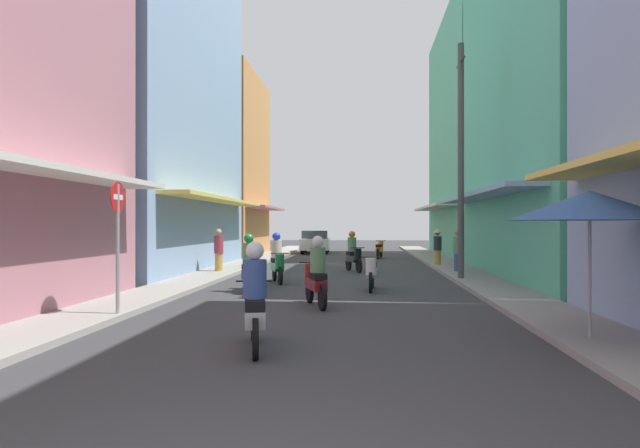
{
  "coord_description": "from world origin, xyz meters",
  "views": [
    {
      "loc": [
        0.86,
        -3.08,
        1.82
      ],
      "look_at": [
        -0.69,
        16.68,
        1.85
      ],
      "focal_mm": 31.25,
      "sensor_mm": 36.0,
      "label": 1
    }
  ],
  "objects_px": {
    "motorbike_silver": "(254,301)",
    "street_sign_no_entry": "(118,230)",
    "utility_pole": "(461,160)",
    "motorbike_green": "(277,260)",
    "pedestrian_foreground": "(219,251)",
    "motorbike_white": "(372,272)",
    "parked_car": "(315,242)",
    "motorbike_orange": "(380,249)",
    "motorbike_blue": "(250,265)",
    "motorbike_black": "(353,254)",
    "pedestrian_crossing": "(458,252)",
    "vendor_umbrella": "(590,205)",
    "pedestrian_midway": "(438,246)",
    "motorbike_maroon": "(316,275)"
  },
  "relations": [
    {
      "from": "motorbike_silver",
      "to": "street_sign_no_entry",
      "type": "xyz_separation_m",
      "value": [
        -3.13,
        2.35,
        1.01
      ]
    },
    {
      "from": "utility_pole",
      "to": "motorbike_green",
      "type": "bearing_deg",
      "value": -172.84
    },
    {
      "from": "motorbike_silver",
      "to": "pedestrian_foreground",
      "type": "xyz_separation_m",
      "value": [
        -3.75,
        12.15,
        0.13
      ]
    },
    {
      "from": "motorbike_white",
      "to": "street_sign_no_entry",
      "type": "height_order",
      "value": "street_sign_no_entry"
    },
    {
      "from": "parked_car",
      "to": "street_sign_no_entry",
      "type": "height_order",
      "value": "street_sign_no_entry"
    },
    {
      "from": "motorbike_orange",
      "to": "motorbike_blue",
      "type": "distance_m",
      "value": 15.64
    },
    {
      "from": "motorbike_black",
      "to": "street_sign_no_entry",
      "type": "bearing_deg",
      "value": -110.85
    },
    {
      "from": "motorbike_black",
      "to": "motorbike_white",
      "type": "bearing_deg",
      "value": -84.31
    },
    {
      "from": "pedestrian_crossing",
      "to": "motorbike_black",
      "type": "bearing_deg",
      "value": 166.33
    },
    {
      "from": "pedestrian_foreground",
      "to": "vendor_umbrella",
      "type": "bearing_deg",
      "value": -52.53
    },
    {
      "from": "pedestrian_midway",
      "to": "parked_car",
      "type": "bearing_deg",
      "value": 118.84
    },
    {
      "from": "pedestrian_crossing",
      "to": "vendor_umbrella",
      "type": "height_order",
      "value": "vendor_umbrella"
    },
    {
      "from": "motorbike_white",
      "to": "parked_car",
      "type": "relative_size",
      "value": 0.44
    },
    {
      "from": "motorbike_green",
      "to": "street_sign_no_entry",
      "type": "bearing_deg",
      "value": -106.02
    },
    {
      "from": "motorbike_orange",
      "to": "pedestrian_crossing",
      "type": "bearing_deg",
      "value": -74.82
    },
    {
      "from": "pedestrian_foreground",
      "to": "pedestrian_crossing",
      "type": "bearing_deg",
      "value": 3.75
    },
    {
      "from": "motorbike_blue",
      "to": "pedestrian_foreground",
      "type": "relative_size",
      "value": 1.08
    },
    {
      "from": "motorbike_black",
      "to": "pedestrian_crossing",
      "type": "relative_size",
      "value": 1.05
    },
    {
      "from": "motorbike_blue",
      "to": "motorbike_silver",
      "type": "xyz_separation_m",
      "value": [
        1.54,
        -7.09,
        0.0
      ]
    },
    {
      "from": "motorbike_orange",
      "to": "pedestrian_foreground",
      "type": "relative_size",
      "value": 1.08
    },
    {
      "from": "motorbike_white",
      "to": "motorbike_black",
      "type": "height_order",
      "value": "motorbike_black"
    },
    {
      "from": "pedestrian_foreground",
      "to": "motorbike_green",
      "type": "bearing_deg",
      "value": -47.28
    },
    {
      "from": "motorbike_green",
      "to": "motorbike_orange",
      "type": "relative_size",
      "value": 0.97
    },
    {
      "from": "motorbike_green",
      "to": "motorbike_maroon",
      "type": "bearing_deg",
      "value": -71.67
    },
    {
      "from": "vendor_umbrella",
      "to": "utility_pole",
      "type": "bearing_deg",
      "value": 92.01
    },
    {
      "from": "motorbike_maroon",
      "to": "parked_car",
      "type": "distance_m",
      "value": 23.37
    },
    {
      "from": "pedestrian_foreground",
      "to": "motorbike_blue",
      "type": "bearing_deg",
      "value": -66.41
    },
    {
      "from": "pedestrian_midway",
      "to": "pedestrian_crossing",
      "type": "distance_m",
      "value": 3.51
    },
    {
      "from": "pedestrian_crossing",
      "to": "utility_pole",
      "type": "height_order",
      "value": "utility_pole"
    },
    {
      "from": "motorbike_green",
      "to": "vendor_umbrella",
      "type": "height_order",
      "value": "vendor_umbrella"
    },
    {
      "from": "motorbike_silver",
      "to": "pedestrian_crossing",
      "type": "relative_size",
      "value": 1.08
    },
    {
      "from": "motorbike_orange",
      "to": "parked_car",
      "type": "xyz_separation_m",
      "value": [
        -3.96,
        5.39,
        0.24
      ]
    },
    {
      "from": "pedestrian_crossing",
      "to": "motorbike_blue",
      "type": "bearing_deg",
      "value": -139.33
    },
    {
      "from": "motorbike_orange",
      "to": "motorbike_black",
      "type": "xyz_separation_m",
      "value": [
        -1.26,
        -8.56,
        0.2
      ]
    },
    {
      "from": "motorbike_green",
      "to": "pedestrian_foreground",
      "type": "height_order",
      "value": "pedestrian_foreground"
    },
    {
      "from": "motorbike_blue",
      "to": "utility_pole",
      "type": "bearing_deg",
      "value": 25.42
    },
    {
      "from": "motorbike_silver",
      "to": "utility_pole",
      "type": "xyz_separation_m",
      "value": [
        4.67,
        10.04,
        3.18
      ]
    },
    {
      "from": "vendor_umbrella",
      "to": "motorbike_blue",
      "type": "bearing_deg",
      "value": 135.82
    },
    {
      "from": "motorbike_orange",
      "to": "motorbike_blue",
      "type": "height_order",
      "value": "motorbike_blue"
    },
    {
      "from": "motorbike_blue",
      "to": "parked_car",
      "type": "distance_m",
      "value": 20.51
    },
    {
      "from": "motorbike_green",
      "to": "pedestrian_foreground",
      "type": "xyz_separation_m",
      "value": [
        -2.62,
        2.84,
        0.13
      ]
    },
    {
      "from": "pedestrian_midway",
      "to": "motorbike_white",
      "type": "bearing_deg",
      "value": -108.6
    },
    {
      "from": "pedestrian_midway",
      "to": "vendor_umbrella",
      "type": "xyz_separation_m",
      "value": [
        0.25,
        -15.48,
        1.18
      ]
    },
    {
      "from": "motorbike_green",
      "to": "pedestrian_crossing",
      "type": "height_order",
      "value": "pedestrian_crossing"
    },
    {
      "from": "motorbike_white",
      "to": "motorbike_blue",
      "type": "xyz_separation_m",
      "value": [
        -3.34,
        -0.36,
        0.2
      ]
    },
    {
      "from": "motorbike_silver",
      "to": "utility_pole",
      "type": "relative_size",
      "value": 0.23
    },
    {
      "from": "vendor_umbrella",
      "to": "utility_pole",
      "type": "xyz_separation_m",
      "value": [
        -0.33,
        9.3,
        1.77
      ]
    },
    {
      "from": "motorbike_white",
      "to": "utility_pole",
      "type": "relative_size",
      "value": 0.24
    },
    {
      "from": "motorbike_blue",
      "to": "parked_car",
      "type": "relative_size",
      "value": 0.44
    },
    {
      "from": "parked_car",
      "to": "motorbike_white",
      "type": "bearing_deg",
      "value": -80.65
    }
  ]
}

